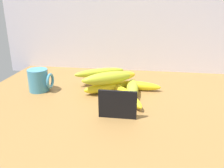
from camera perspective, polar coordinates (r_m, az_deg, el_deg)
name	(u,v)px	position (r cm, az deg, el deg)	size (l,w,h in cm)	color
counter_top	(131,107)	(79.69, 4.50, -5.45)	(110.00, 76.00, 3.00)	olive
back_wall	(139,0)	(111.00, 6.65, 19.50)	(130.00, 2.00, 70.00)	silver
chalkboard_sign	(118,106)	(67.54, 1.35, -5.23)	(11.00, 1.80, 8.40)	black
coffee_mug	(39,80)	(91.39, -17.20, 0.88)	(8.78, 7.28, 8.29)	teal
banana_0	(132,89)	(84.88, 4.88, -1.17)	(18.10, 4.25, 4.25)	#AFBF32
banana_1	(107,87)	(86.76, -1.17, -0.79)	(17.87, 3.77, 3.77)	yellow
banana_2	(113,84)	(90.51, 0.18, -0.06)	(17.56, 3.29, 3.29)	gold
banana_3	(133,85)	(89.60, 5.05, -0.32)	(20.69, 3.38, 3.38)	yellow
banana_4	(103,81)	(93.30, -2.29, 0.61)	(16.89, 3.48, 3.48)	yellow
banana_5	(129,97)	(79.22, 4.05, -3.07)	(18.93, 3.38, 3.38)	yellow
banana_6	(100,72)	(93.44, -2.97, 2.79)	(20.38, 3.22, 3.22)	#A5B729
banana_7	(107,78)	(83.94, -1.10, 1.42)	(18.25, 4.34, 4.34)	#AEBA2B
banana_8	(110,77)	(85.09, -0.44, 1.61)	(20.07, 4.12, 4.12)	yellow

